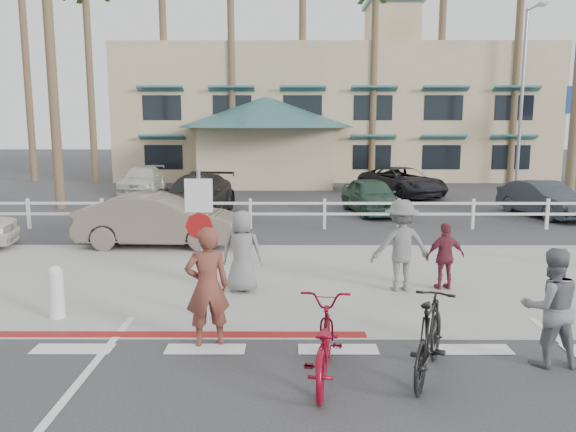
{
  "coord_description": "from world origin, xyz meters",
  "views": [
    {
      "loc": [
        -0.73,
        -7.41,
        3.36
      ],
      "look_at": [
        -0.77,
        3.97,
        1.5
      ],
      "focal_mm": 35.0,
      "sensor_mm": 36.0,
      "label": 1
    }
  ],
  "objects_px": {
    "bike_red": "(323,342)",
    "car_white_sedan": "(159,220)",
    "bike_black": "(429,337)",
    "sign_post": "(200,235)"
  },
  "relations": [
    {
      "from": "bike_red",
      "to": "car_white_sedan",
      "type": "bearing_deg",
      "value": -57.13
    },
    {
      "from": "bike_black",
      "to": "bike_red",
      "type": "bearing_deg",
      "value": 26.85
    },
    {
      "from": "sign_post",
      "to": "car_white_sedan",
      "type": "height_order",
      "value": "sign_post"
    },
    {
      "from": "bike_red",
      "to": "bike_black",
      "type": "height_order",
      "value": "bike_black"
    },
    {
      "from": "bike_black",
      "to": "car_white_sedan",
      "type": "relative_size",
      "value": 0.42
    },
    {
      "from": "sign_post",
      "to": "bike_red",
      "type": "relative_size",
      "value": 1.45
    },
    {
      "from": "bike_red",
      "to": "car_white_sedan",
      "type": "xyz_separation_m",
      "value": [
        -4.08,
        8.32,
        0.21
      ]
    },
    {
      "from": "car_white_sedan",
      "to": "bike_red",
      "type": "bearing_deg",
      "value": -152.95
    },
    {
      "from": "sign_post",
      "to": "car_white_sedan",
      "type": "relative_size",
      "value": 0.65
    },
    {
      "from": "sign_post",
      "to": "car_white_sedan",
      "type": "xyz_separation_m",
      "value": [
        -2.07,
        5.74,
        -0.72
      ]
    }
  ]
}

